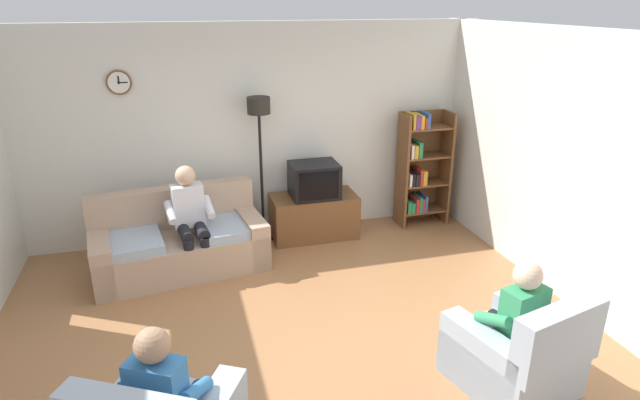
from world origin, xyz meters
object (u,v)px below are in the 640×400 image
Objects in this scene: tv at (314,180)px; person_on_couch at (190,215)px; couch at (179,244)px; armchair_near_bookshelf at (516,355)px; person_in_right_armchair at (512,316)px; bookshelf at (420,168)px; person_in_left_armchair at (166,390)px; tv_stand at (314,216)px; floor_lamp at (260,130)px.

person_on_couch is at bearing -160.70° from tv.
couch and armchair_near_bookshelf have the same top height.
bookshelf is at bearing 77.20° from person_in_right_armchair.
tv is 0.54× the size of person_in_left_armchair.
bookshelf reaches higher than person_in_left_armchair.
person_in_left_armchair is at bearing -119.46° from tv.
tv is at bearing 14.37° from couch.
armchair_near_bookshelf is at bearing -75.98° from tv.
bookshelf is at bearing 2.65° from tv_stand.
tv is 0.57× the size of armchair_near_bookshelf.
armchair_near_bookshelf is (1.46, -3.34, -1.16)m from floor_lamp.
person_on_couch reaches higher than person_in_right_armchair.
floor_lamp reaches higher than bookshelf.
person_in_right_armchair is at bearing -75.98° from tv.
tv_stand is (1.72, 0.47, -0.03)m from couch.
tv_stand is 1.60m from bookshelf.
couch is at bearing 143.91° from person_on_couch.
armchair_near_bookshelf is (0.80, -3.22, -0.50)m from tv.
person_in_left_armchair is at bearing -178.65° from armchair_near_bookshelf.
armchair_near_bookshelf is (-0.71, -3.31, -0.50)m from bookshelf.
couch is 3.31m from bookshelf.
floor_lamp is 3.65m from person_in_right_armchair.
tv is at bearing 104.02° from armchair_near_bookshelf.
couch is 1.78m from tv_stand.
floor_lamp is (1.07, 0.56, 1.14)m from couch.
couch is 1.66m from floor_lamp.
armchair_near_bookshelf is 3.59m from person_on_couch.
floor_lamp reaches higher than tv.
person_in_left_armchair is 1.00× the size of person_in_right_armchair.
couch is 0.43m from person_on_couch.
bookshelf is (1.51, 0.07, 0.51)m from tv_stand.
person_in_right_armchair is at bearing -47.06° from couch.
couch is 3.75m from armchair_near_bookshelf.
bookshelf reaches higher than tv_stand.
floor_lamp reaches higher than armchair_near_bookshelf.
tv is at bearing -176.43° from bookshelf.
armchair_near_bookshelf is at bearing -48.33° from person_on_couch.
armchair_near_bookshelf reaches higher than tv_stand.
tv_stand is 0.59× the size of floor_lamp.
tv_stand is at bearing -177.35° from bookshelf.
person_on_couch is 3.49m from person_in_right_armchair.
person_on_couch is (-2.37, 2.67, 0.41)m from armchair_near_bookshelf.
floor_lamp reaches higher than person_in_right_armchair.
person_in_left_armchair is (-1.85, -3.28, -0.18)m from tv.
tv_stand is 1.05× the size of armchair_near_bookshelf.
couch is 1.79× the size of person_in_right_armchair.
couch is 1.28× the size of bookshelf.
couch reaches higher than tv_stand.
person_in_right_armchair is (2.35, -2.58, -0.09)m from person_on_couch.
armchair_near_bookshelf is at bearing -76.08° from tv_stand.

